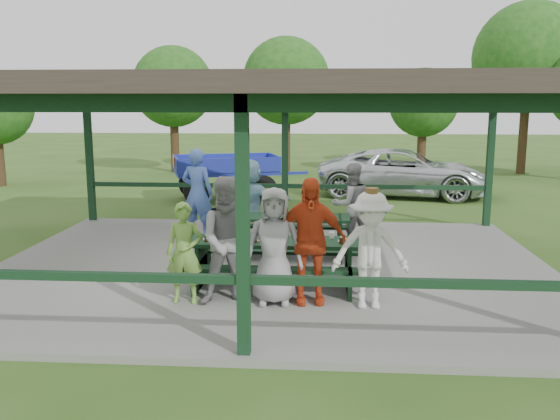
# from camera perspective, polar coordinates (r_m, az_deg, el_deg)

# --- Properties ---
(ground) EXTENTS (90.00, 90.00, 0.00)m
(ground) POSITION_cam_1_polar(r_m,az_deg,el_deg) (10.78, -0.80, -5.82)
(ground) COLOR #2C4E18
(ground) RESTS_ON ground
(concrete_slab) EXTENTS (10.00, 8.00, 0.10)m
(concrete_slab) POSITION_cam_1_polar(r_m,az_deg,el_deg) (10.77, -0.80, -5.57)
(concrete_slab) COLOR slate
(concrete_slab) RESTS_ON ground
(pavilion_structure) EXTENTS (10.60, 8.60, 3.24)m
(pavilion_structure) POSITION_cam_1_polar(r_m,az_deg,el_deg) (10.35, -0.85, 11.27)
(pavilion_structure) COLOR black
(pavilion_structure) RESTS_ON concrete_slab
(picnic_table_near) EXTENTS (2.72, 1.39, 0.75)m
(picnic_table_near) POSITION_cam_1_polar(r_m,az_deg,el_deg) (9.46, -0.56, -4.52)
(picnic_table_near) COLOR black
(picnic_table_near) RESTS_ON concrete_slab
(picnic_table_far) EXTENTS (2.39, 1.39, 0.75)m
(picnic_table_far) POSITION_cam_1_polar(r_m,az_deg,el_deg) (11.40, 0.68, -1.97)
(picnic_table_far) COLOR black
(picnic_table_far) RESTS_ON concrete_slab
(table_setting) EXTENTS (2.37, 0.45, 0.10)m
(table_setting) POSITION_cam_1_polar(r_m,az_deg,el_deg) (9.42, -0.56, -2.67)
(table_setting) COLOR white
(table_setting) RESTS_ON picnic_table_near
(contestant_green) EXTENTS (0.55, 0.37, 1.49)m
(contestant_green) POSITION_cam_1_polar(r_m,az_deg,el_deg) (8.75, -9.17, -4.10)
(contestant_green) COLOR #6B9E3D
(contestant_green) RESTS_ON concrete_slab
(contestant_grey_left) EXTENTS (1.04, 0.89, 1.87)m
(contestant_grey_left) POSITION_cam_1_polar(r_m,az_deg,el_deg) (8.57, -4.83, -3.00)
(contestant_grey_left) COLOR gray
(contestant_grey_left) RESTS_ON concrete_slab
(contestant_grey_mid) EXTENTS (0.87, 0.60, 1.71)m
(contestant_grey_mid) POSITION_cam_1_polar(r_m,az_deg,el_deg) (8.57, -0.57, -3.49)
(contestant_grey_mid) COLOR gray
(contestant_grey_mid) RESTS_ON concrete_slab
(contestant_red) EXTENTS (1.13, 0.57, 1.86)m
(contestant_red) POSITION_cam_1_polar(r_m,az_deg,el_deg) (8.59, 2.79, -2.98)
(contestant_red) COLOR red
(contestant_red) RESTS_ON concrete_slab
(contestant_white_fedora) EXTENTS (1.10, 0.65, 1.73)m
(contestant_white_fedora) POSITION_cam_1_polar(r_m,az_deg,el_deg) (8.50, 8.68, -3.83)
(contestant_white_fedora) COLOR silver
(contestant_white_fedora) RESTS_ON concrete_slab
(spectator_lblue) EXTENTS (1.71, 0.90, 1.76)m
(spectator_lblue) POSITION_cam_1_polar(r_m,az_deg,el_deg) (12.28, -2.89, 0.89)
(spectator_lblue) COLOR #85B8CE
(spectator_lblue) RESTS_ON concrete_slab
(spectator_blue) EXTENTS (0.78, 0.59, 1.93)m
(spectator_blue) POSITION_cam_1_polar(r_m,az_deg,el_deg) (12.91, -7.95, 1.64)
(spectator_blue) COLOR #4463B1
(spectator_blue) RESTS_ON concrete_slab
(spectator_grey) EXTENTS (1.01, 0.91, 1.70)m
(spectator_grey) POSITION_cam_1_polar(r_m,az_deg,el_deg) (12.09, 6.86, 0.51)
(spectator_grey) COLOR gray
(spectator_grey) RESTS_ON concrete_slab
(pickup_truck) EXTENTS (5.75, 3.36, 1.51)m
(pickup_truck) POSITION_cam_1_polar(r_m,az_deg,el_deg) (19.41, 11.88, 3.54)
(pickup_truck) COLOR silver
(pickup_truck) RESTS_ON ground
(farm_trailer) EXTENTS (4.22, 2.62, 1.47)m
(farm_trailer) POSITION_cam_1_polar(r_m,az_deg,el_deg) (18.33, -5.18, 3.25)
(farm_trailer) COLOR navy
(farm_trailer) RESTS_ON ground
(tree_far_left) EXTENTS (3.39, 3.39, 5.30)m
(tree_far_left) POSITION_cam_1_polar(r_m,az_deg,el_deg) (25.77, -10.26, 11.57)
(tree_far_left) COLOR black
(tree_far_left) RESTS_ON ground
(tree_left) EXTENTS (3.60, 3.60, 5.62)m
(tree_left) POSITION_cam_1_polar(r_m,az_deg,el_deg) (24.92, 0.59, 12.28)
(tree_left) COLOR black
(tree_left) RESTS_ON ground
(tree_mid) EXTENTS (2.77, 2.77, 4.33)m
(tree_mid) POSITION_cam_1_polar(r_m,az_deg,el_deg) (24.97, 13.63, 9.97)
(tree_mid) COLOR black
(tree_mid) RESTS_ON ground
(tree_far_right) EXTENTS (4.48, 4.48, 7.00)m
(tree_far_right) POSITION_cam_1_polar(r_m,az_deg,el_deg) (26.82, 22.83, 13.38)
(tree_far_right) COLOR black
(tree_far_right) RESTS_ON ground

